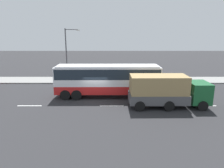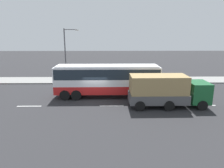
{
  "view_description": "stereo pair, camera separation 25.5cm",
  "coord_description": "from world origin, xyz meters",
  "px_view_note": "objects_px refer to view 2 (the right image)",
  "views": [
    {
      "loc": [
        1.74,
        -21.62,
        7.1
      ],
      "look_at": [
        1.78,
        0.95,
        1.44
      ],
      "focal_mm": 33.31,
      "sensor_mm": 36.0,
      "label": 1
    },
    {
      "loc": [
        1.48,
        -21.62,
        7.1
      ],
      "look_at": [
        1.78,
        0.95,
        1.44
      ],
      "focal_mm": 33.31,
      "sensor_mm": 36.0,
      "label": 2
    }
  ],
  "objects_px": {
    "pedestrian_near_curb": "(85,74)",
    "street_lamp": "(67,52)",
    "car_yellow_taxi": "(171,82)",
    "cargo_truck": "(166,90)",
    "coach_bus": "(107,78)"
  },
  "relations": [
    {
      "from": "car_yellow_taxi",
      "to": "street_lamp",
      "type": "distance_m",
      "value": 14.65
    },
    {
      "from": "pedestrian_near_curb",
      "to": "street_lamp",
      "type": "xyz_separation_m",
      "value": [
        -2.32,
        -0.8,
        3.28
      ]
    },
    {
      "from": "street_lamp",
      "to": "pedestrian_near_curb",
      "type": "bearing_deg",
      "value": 19.04
    },
    {
      "from": "car_yellow_taxi",
      "to": "pedestrian_near_curb",
      "type": "height_order",
      "value": "pedestrian_near_curb"
    },
    {
      "from": "cargo_truck",
      "to": "street_lamp",
      "type": "distance_m",
      "value": 15.19
    },
    {
      "from": "cargo_truck",
      "to": "coach_bus",
      "type": "bearing_deg",
      "value": 149.87
    },
    {
      "from": "pedestrian_near_curb",
      "to": "street_lamp",
      "type": "height_order",
      "value": "street_lamp"
    },
    {
      "from": "pedestrian_near_curb",
      "to": "cargo_truck",
      "type": "bearing_deg",
      "value": 54.19
    },
    {
      "from": "coach_bus",
      "to": "cargo_truck",
      "type": "distance_m",
      "value": 6.62
    },
    {
      "from": "cargo_truck",
      "to": "street_lamp",
      "type": "xyz_separation_m",
      "value": [
        -11.37,
        9.68,
        2.77
      ]
    },
    {
      "from": "car_yellow_taxi",
      "to": "street_lamp",
      "type": "xyz_separation_m",
      "value": [
        -13.91,
        2.83,
        3.61
      ]
    },
    {
      "from": "coach_bus",
      "to": "cargo_truck",
      "type": "bearing_deg",
      "value": -29.85
    },
    {
      "from": "car_yellow_taxi",
      "to": "street_lamp",
      "type": "height_order",
      "value": "street_lamp"
    },
    {
      "from": "coach_bus",
      "to": "street_lamp",
      "type": "relative_size",
      "value": 1.54
    },
    {
      "from": "pedestrian_near_curb",
      "to": "street_lamp",
      "type": "distance_m",
      "value": 4.1
    }
  ]
}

